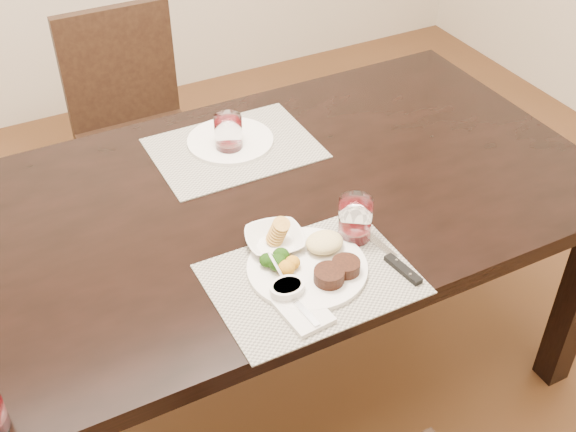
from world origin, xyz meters
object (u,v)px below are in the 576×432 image
far_plate (230,141)px  cracker_bowl (275,240)px  wine_glass_near (355,221)px  steak_knife (396,262)px  dinner_plate (313,264)px  chair_far (134,120)px

far_plate → cracker_bowl: bearing=-101.0°
cracker_bowl → wine_glass_near: 0.20m
steak_knife → wine_glass_near: size_ratio=2.33×
dinner_plate → far_plate: 0.59m
chair_far → steak_knife: 1.37m
cracker_bowl → wine_glass_near: bearing=-17.4°
cracker_bowl → far_plate: cracker_bowl is taller
cracker_bowl → far_plate: 0.48m
wine_glass_near → dinner_plate: bearing=-159.5°
dinner_plate → cracker_bowl: size_ratio=1.70×
chair_far → wine_glass_near: (0.21, -1.20, 0.30)m
wine_glass_near → chair_far: bearing=99.8°
dinner_plate → steak_knife: 0.20m
chair_far → wine_glass_near: 1.25m
chair_far → steak_knife: chair_far is taller
dinner_plate → wine_glass_near: size_ratio=2.51×
steak_knife → far_plate: size_ratio=1.04×
chair_far → dinner_plate: (0.06, -1.25, 0.27)m
dinner_plate → far_plate: size_ratio=1.12×
chair_far → far_plate: size_ratio=3.59×
dinner_plate → cracker_bowl: cracker_bowl is taller
steak_knife → wine_glass_near: wine_glass_near is taller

